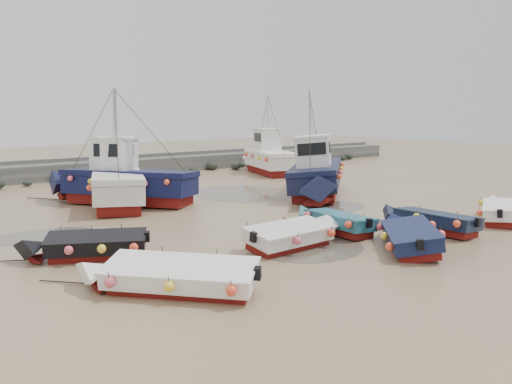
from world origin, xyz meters
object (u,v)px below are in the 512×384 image
at_px(dinghy_0, 169,273).
at_px(dinghy_3, 500,209).
at_px(person, 180,204).
at_px(dinghy_2, 333,219).
at_px(cabin_boat_3, 268,156).
at_px(cabin_boat_2, 317,174).
at_px(dinghy_6, 428,218).
at_px(cabin_boat_1, 116,180).
at_px(dinghy_4, 86,243).
at_px(dinghy_1, 411,233).
at_px(cabin_boat_0, 119,180).
at_px(dinghy_5, 295,232).

bearing_deg(dinghy_0, dinghy_3, -45.72).
bearing_deg(person, dinghy_2, 90.76).
xyz_separation_m(dinghy_0, dinghy_3, (16.66, -0.67, 0.01)).
xyz_separation_m(dinghy_2, person, (-2.17, 9.63, -0.57)).
bearing_deg(cabin_boat_3, cabin_boat_2, -97.22).
relative_size(dinghy_6, cabin_boat_2, 0.64).
bearing_deg(cabin_boat_2, cabin_boat_1, 22.58).
height_order(dinghy_3, person, dinghy_3).
bearing_deg(dinghy_4, dinghy_1, -92.63).
height_order(dinghy_0, dinghy_1, same).
height_order(cabin_boat_1, cabin_boat_3, same).
bearing_deg(cabin_boat_3, dinghy_0, -117.75).
relative_size(dinghy_2, cabin_boat_3, 0.58).
bearing_deg(dinghy_0, cabin_boat_3, 3.19).
bearing_deg(dinghy_1, cabin_boat_0, 153.58).
bearing_deg(dinghy_4, cabin_boat_3, -25.74).
xyz_separation_m(dinghy_3, cabin_boat_1, (-12.89, 14.66, 0.78)).
height_order(dinghy_1, cabin_boat_2, cabin_boat_2).
height_order(dinghy_3, cabin_boat_0, cabin_boat_0).
xyz_separation_m(dinghy_2, dinghy_6, (3.41, -2.24, -0.01)).
bearing_deg(cabin_boat_1, cabin_boat_2, -5.38).
bearing_deg(cabin_boat_1, person, -17.96).
bearing_deg(cabin_boat_3, dinghy_5, -109.21).
relative_size(dinghy_3, dinghy_5, 0.95).
relative_size(dinghy_1, dinghy_2, 0.94).
bearing_deg(dinghy_5, cabin_boat_1, -173.02).
height_order(dinghy_0, dinghy_4, same).
relative_size(dinghy_1, cabin_boat_3, 0.54).
distance_m(dinghy_4, cabin_boat_0, 10.48).
bearing_deg(dinghy_0, dinghy_5, -29.46).
height_order(dinghy_4, person, dinghy_4).
height_order(dinghy_1, cabin_boat_1, cabin_boat_1).
relative_size(dinghy_1, dinghy_5, 0.87).
height_order(dinghy_3, dinghy_5, same).
distance_m(dinghy_0, cabin_boat_2, 16.97).
bearing_deg(cabin_boat_3, dinghy_6, -92.87).
bearing_deg(dinghy_1, person, 145.75).
bearing_deg(dinghy_4, dinghy_0, -142.55).
distance_m(dinghy_5, cabin_boat_0, 12.55).
relative_size(dinghy_3, cabin_boat_3, 0.59).
bearing_deg(dinghy_4, cabin_boat_0, -0.83).
bearing_deg(dinghy_0, cabin_boat_2, -10.64).
distance_m(dinghy_3, person, 16.15).
bearing_deg(dinghy_6, dinghy_4, 156.25).
bearing_deg(dinghy_6, person, 110.58).
distance_m(dinghy_0, person, 13.57).
xyz_separation_m(dinghy_2, dinghy_5, (-2.73, -0.78, -0.01)).
height_order(cabin_boat_2, person, cabin_boat_2).
bearing_deg(cabin_boat_3, dinghy_1, -98.40).
xyz_separation_m(dinghy_5, cabin_boat_0, (-2.09, 12.35, 0.78)).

